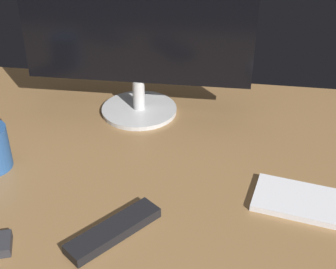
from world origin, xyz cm
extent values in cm
cube|color=olive|center=(0.00, 0.00, 1.00)|extent=(140.00, 84.00, 2.00)
cylinder|color=silver|center=(-13.34, 21.04, 2.55)|extent=(19.68, 19.68, 1.10)
cylinder|color=silver|center=(-13.34, 21.04, 7.08)|extent=(3.13, 3.13, 7.96)
cube|color=black|center=(-13.34, 21.04, 25.21)|extent=(56.62, 3.40, 28.30)
cube|color=black|center=(-8.86, -24.37, 2.99)|extent=(15.62, 18.01, 1.98)
camera|label=1|loc=(10.78, -87.61, 65.66)|focal=51.87mm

